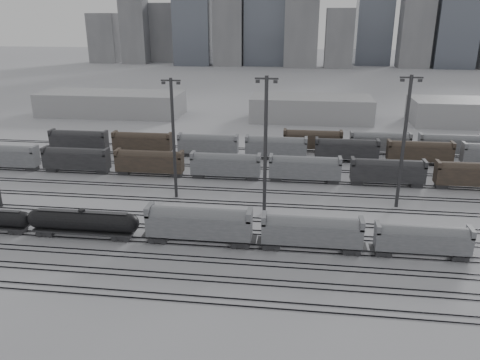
# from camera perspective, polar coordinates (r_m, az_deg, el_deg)

# --- Properties ---
(ground) EXTENTS (900.00, 900.00, 0.00)m
(ground) POSITION_cam_1_polar(r_m,az_deg,el_deg) (71.75, 1.36, -8.50)
(ground) COLOR silver
(ground) RESTS_ON ground
(tracks) EXTENTS (220.00, 71.50, 0.16)m
(tracks) POSITION_cam_1_polar(r_m,az_deg,el_deg) (87.49, 2.58, -3.11)
(tracks) COLOR black
(tracks) RESTS_ON ground
(tank_car_b) EXTENTS (18.42, 3.07, 4.55)m
(tank_car_b) POSITION_cam_1_polar(r_m,az_deg,el_deg) (78.65, -18.59, -4.84)
(tank_car_b) COLOR #232326
(tank_car_b) RESTS_ON ground
(hopper_car_a) EXTENTS (16.32, 3.24, 5.84)m
(hopper_car_a) POSITION_cam_1_polar(r_m,az_deg,el_deg) (72.24, -5.01, -5.18)
(hopper_car_a) COLOR #232326
(hopper_car_a) RESTS_ON ground
(hopper_car_b) EXTENTS (14.98, 2.98, 5.36)m
(hopper_car_b) POSITION_cam_1_polar(r_m,az_deg,el_deg) (70.90, 8.75, -6.10)
(hopper_car_b) COLOR #232326
(hopper_car_b) RESTS_ON ground
(hopper_car_c) EXTENTS (13.57, 2.70, 4.85)m
(hopper_car_c) POSITION_cam_1_polar(r_m,az_deg,el_deg) (73.35, 21.37, -6.67)
(hopper_car_c) COLOR #232326
(hopper_car_c) RESTS_ON ground
(light_mast_b) EXTENTS (3.68, 0.59, 23.00)m
(light_mast_b) POSITION_cam_1_polar(r_m,az_deg,el_deg) (88.82, -8.11, 5.30)
(light_mast_b) COLOR #333335
(light_mast_b) RESTS_ON ground
(light_mast_c) EXTENTS (3.89, 0.62, 24.34)m
(light_mast_c) POSITION_cam_1_polar(r_m,az_deg,el_deg) (80.32, 3.12, 4.48)
(light_mast_c) COLOR #333335
(light_mast_c) RESTS_ON ground
(light_mast_d) EXTENTS (3.87, 0.62, 24.16)m
(light_mast_d) POSITION_cam_1_polar(r_m,az_deg,el_deg) (87.98, 19.37, 4.66)
(light_mast_d) COLOR #333335
(light_mast_d) RESTS_ON ground
(bg_string_near) EXTENTS (151.00, 3.00, 5.60)m
(bg_string_near) POSITION_cam_1_polar(r_m,az_deg,el_deg) (99.93, 7.91, 1.30)
(bg_string_near) COLOR gray
(bg_string_near) RESTS_ON ground
(bg_string_mid) EXTENTS (151.00, 3.00, 5.60)m
(bg_string_mid) POSITION_cam_1_polar(r_m,az_deg,el_deg) (115.82, 12.86, 3.53)
(bg_string_mid) COLOR #232326
(bg_string_mid) RESTS_ON ground
(bg_string_far) EXTENTS (66.00, 3.00, 5.60)m
(bg_string_far) POSITION_cam_1_polar(r_m,az_deg,el_deg) (126.34, 20.49, 4.09)
(bg_string_far) COLOR #4A3C2F
(bg_string_far) RESTS_ON ground
(warehouse_left) EXTENTS (50.00, 18.00, 8.00)m
(warehouse_left) POSITION_cam_1_polar(r_m,az_deg,el_deg) (174.00, -15.38, 8.97)
(warehouse_left) COLOR #9A9A9C
(warehouse_left) RESTS_ON ground
(warehouse_mid) EXTENTS (40.00, 18.00, 8.00)m
(warehouse_mid) POSITION_cam_1_polar(r_m,az_deg,el_deg) (160.83, 8.62, 8.63)
(warehouse_mid) COLOR #9A9A9C
(warehouse_mid) RESTS_ON ground
(warehouse_right) EXTENTS (35.00, 18.00, 8.00)m
(warehouse_right) POSITION_cam_1_polar(r_m,az_deg,el_deg) (169.46, 25.91, 7.45)
(warehouse_right) COLOR #9A9A9C
(warehouse_right) RESTS_ON ground
(skyline) EXTENTS (316.00, 22.40, 95.00)m
(skyline) POSITION_cam_1_polar(r_m,az_deg,el_deg) (343.07, 8.62, 19.45)
(skyline) COLOR gray
(skyline) RESTS_ON ground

